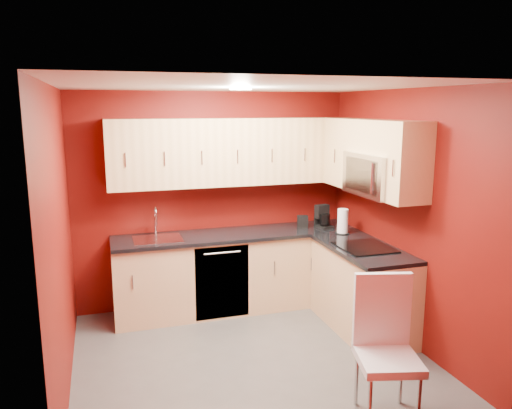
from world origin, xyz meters
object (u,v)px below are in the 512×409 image
microwave (378,175)px  dining_chair (388,352)px  sink (157,236)px  paper_towel (343,221)px  napkin_holder (302,222)px  coffee_maker (324,217)px

microwave → dining_chair: (-0.69, -1.40, -1.12)m
sink → paper_towel: sink is taller
dining_chair → sink: bearing=134.9°
paper_towel → dining_chair: bearing=-107.6°
microwave → paper_towel: 0.86m
microwave → sink: (-2.09, 1.00, -0.72)m
napkin_holder → coffee_maker: bearing=-22.8°
sink → paper_towel: 2.08m
microwave → coffee_maker: 1.11m
paper_towel → sink: bearing=168.7°
paper_towel → dining_chair: size_ratio=0.26×
napkin_holder → dining_chair: dining_chair is taller
coffee_maker → napkin_holder: (-0.24, 0.10, -0.07)m
microwave → dining_chair: bearing=-116.4°
dining_chair → coffee_maker: bearing=91.2°
napkin_holder → microwave: bearing=-69.6°
microwave → napkin_holder: (-0.38, 1.01, -0.68)m
paper_towel → microwave: bearing=-84.3°
microwave → napkin_holder: 1.28m
paper_towel → napkin_holder: bearing=127.5°
sink → paper_towel: bearing=-11.3°
coffee_maker → napkin_holder: coffee_maker is taller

